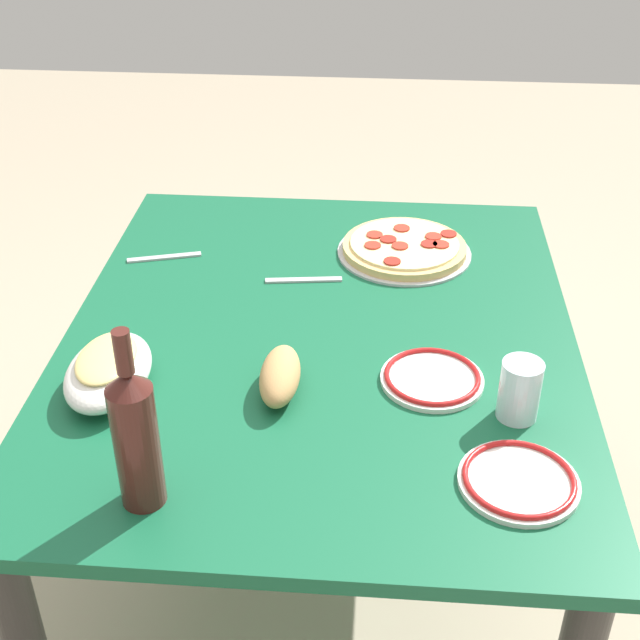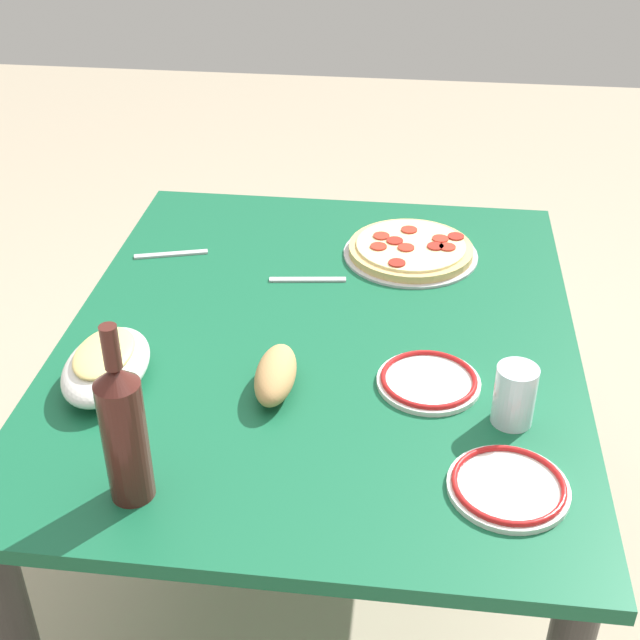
{
  "view_description": "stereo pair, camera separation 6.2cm",
  "coord_description": "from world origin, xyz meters",
  "px_view_note": "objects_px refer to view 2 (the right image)",
  "views": [
    {
      "loc": [
        1.46,
        0.11,
        1.7
      ],
      "look_at": [
        0.0,
        0.0,
        0.76
      ],
      "focal_mm": 49.03,
      "sensor_mm": 36.0,
      "label": 1
    },
    {
      "loc": [
        1.45,
        0.18,
        1.7
      ],
      "look_at": [
        0.0,
        0.0,
        0.76
      ],
      "focal_mm": 49.03,
      "sensor_mm": 36.0,
      "label": 2
    }
  ],
  "objects_px": {
    "bread_loaf": "(276,375)",
    "pepperoni_pizza": "(411,250)",
    "water_glass": "(515,395)",
    "side_plate_far": "(508,486)",
    "side_plate_near": "(429,381)",
    "baked_pasta_dish": "(106,364)",
    "dining_table": "(320,376)",
    "wine_bottle": "(124,430)"
  },
  "relations": [
    {
      "from": "water_glass",
      "to": "side_plate_near",
      "type": "height_order",
      "value": "water_glass"
    },
    {
      "from": "side_plate_near",
      "to": "side_plate_far",
      "type": "relative_size",
      "value": 0.99
    },
    {
      "from": "dining_table",
      "to": "pepperoni_pizza",
      "type": "bearing_deg",
      "value": 153.92
    },
    {
      "from": "side_plate_far",
      "to": "bread_loaf",
      "type": "relative_size",
      "value": 1.12
    },
    {
      "from": "water_glass",
      "to": "side_plate_near",
      "type": "bearing_deg",
      "value": -121.21
    },
    {
      "from": "wine_bottle",
      "to": "water_glass",
      "type": "height_order",
      "value": "wine_bottle"
    },
    {
      "from": "bread_loaf",
      "to": "side_plate_far",
      "type": "bearing_deg",
      "value": 62.14
    },
    {
      "from": "pepperoni_pizza",
      "to": "water_glass",
      "type": "bearing_deg",
      "value": 18.48
    },
    {
      "from": "dining_table",
      "to": "baked_pasta_dish",
      "type": "distance_m",
      "value": 0.45
    },
    {
      "from": "pepperoni_pizza",
      "to": "side_plate_far",
      "type": "xyz_separation_m",
      "value": [
        0.76,
        0.18,
        -0.01
      ]
    },
    {
      "from": "baked_pasta_dish",
      "to": "water_glass",
      "type": "xyz_separation_m",
      "value": [
        0.03,
        0.74,
        0.02
      ]
    },
    {
      "from": "wine_bottle",
      "to": "side_plate_near",
      "type": "distance_m",
      "value": 0.58
    },
    {
      "from": "baked_pasta_dish",
      "to": "side_plate_far",
      "type": "height_order",
      "value": "baked_pasta_dish"
    },
    {
      "from": "water_glass",
      "to": "side_plate_near",
      "type": "relative_size",
      "value": 0.58
    },
    {
      "from": "pepperoni_pizza",
      "to": "side_plate_near",
      "type": "bearing_deg",
      "value": 5.77
    },
    {
      "from": "bread_loaf",
      "to": "pepperoni_pizza",
      "type": "bearing_deg",
      "value": 157.3
    },
    {
      "from": "pepperoni_pizza",
      "to": "side_plate_near",
      "type": "xyz_separation_m",
      "value": [
        0.5,
        0.05,
        -0.01
      ]
    },
    {
      "from": "baked_pasta_dish",
      "to": "wine_bottle",
      "type": "distance_m",
      "value": 0.32
    },
    {
      "from": "bread_loaf",
      "to": "wine_bottle",
      "type": "bearing_deg",
      "value": -31.43
    },
    {
      "from": "side_plate_near",
      "to": "baked_pasta_dish",
      "type": "bearing_deg",
      "value": -83.96
    },
    {
      "from": "dining_table",
      "to": "water_glass",
      "type": "relative_size",
      "value": 11.21
    },
    {
      "from": "dining_table",
      "to": "water_glass",
      "type": "distance_m",
      "value": 0.47
    },
    {
      "from": "baked_pasta_dish",
      "to": "bread_loaf",
      "type": "height_order",
      "value": "baked_pasta_dish"
    },
    {
      "from": "dining_table",
      "to": "baked_pasta_dish",
      "type": "height_order",
      "value": "baked_pasta_dish"
    },
    {
      "from": "wine_bottle",
      "to": "side_plate_far",
      "type": "xyz_separation_m",
      "value": [
        -0.08,
        0.59,
        -0.12
      ]
    },
    {
      "from": "dining_table",
      "to": "wine_bottle",
      "type": "xyz_separation_m",
      "value": [
        0.49,
        -0.24,
        0.24
      ]
    },
    {
      "from": "side_plate_near",
      "to": "side_plate_far",
      "type": "xyz_separation_m",
      "value": [
        0.26,
        0.13,
        -0.0
      ]
    },
    {
      "from": "pepperoni_pizza",
      "to": "side_plate_near",
      "type": "distance_m",
      "value": 0.5
    },
    {
      "from": "side_plate_far",
      "to": "baked_pasta_dish",
      "type": "bearing_deg",
      "value": -105.58
    },
    {
      "from": "pepperoni_pizza",
      "to": "baked_pasta_dish",
      "type": "relative_size",
      "value": 1.3
    },
    {
      "from": "water_glass",
      "to": "side_plate_far",
      "type": "distance_m",
      "value": 0.18
    },
    {
      "from": "pepperoni_pizza",
      "to": "water_glass",
      "type": "height_order",
      "value": "water_glass"
    },
    {
      "from": "bread_loaf",
      "to": "baked_pasta_dish",
      "type": "bearing_deg",
      "value": -87.36
    },
    {
      "from": "baked_pasta_dish",
      "to": "bread_loaf",
      "type": "bearing_deg",
      "value": 92.64
    },
    {
      "from": "baked_pasta_dish",
      "to": "water_glass",
      "type": "bearing_deg",
      "value": 88.02
    },
    {
      "from": "dining_table",
      "to": "water_glass",
      "type": "xyz_separation_m",
      "value": [
        0.24,
        0.37,
        0.17
      ]
    },
    {
      "from": "baked_pasta_dish",
      "to": "side_plate_far",
      "type": "distance_m",
      "value": 0.75
    },
    {
      "from": "pepperoni_pizza",
      "to": "baked_pasta_dish",
      "type": "height_order",
      "value": "baked_pasta_dish"
    },
    {
      "from": "baked_pasta_dish",
      "to": "side_plate_far",
      "type": "relative_size",
      "value": 1.23
    },
    {
      "from": "wine_bottle",
      "to": "water_glass",
      "type": "distance_m",
      "value": 0.66
    },
    {
      "from": "water_glass",
      "to": "side_plate_far",
      "type": "xyz_separation_m",
      "value": [
        0.18,
        -0.02,
        -0.05
      ]
    },
    {
      "from": "dining_table",
      "to": "side_plate_far",
      "type": "distance_m",
      "value": 0.55
    }
  ]
}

